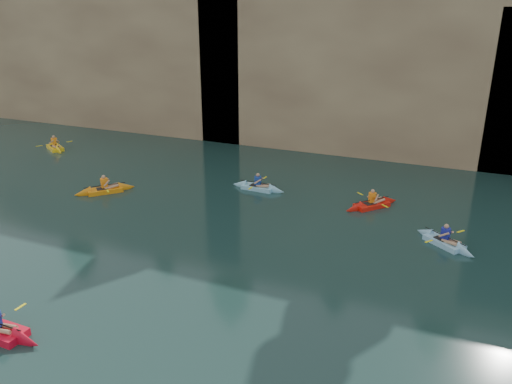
% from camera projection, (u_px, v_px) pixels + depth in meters
% --- Properties ---
extents(ground, '(160.00, 160.00, 0.00)m').
position_uv_depth(ground, '(152.00, 335.00, 15.28)').
color(ground, black).
rests_on(ground, ground).
extents(cliff, '(70.00, 16.00, 12.00)m').
position_uv_depth(cliff, '(365.00, 53.00, 39.04)').
color(cliff, tan).
rests_on(cliff, ground).
extents(cliff_slab_west, '(26.00, 2.40, 10.56)m').
position_uv_depth(cliff_slab_west, '(99.00, 61.00, 40.27)').
color(cliff_slab_west, tan).
rests_on(cliff_slab_west, ground).
extents(cliff_slab_center, '(24.00, 2.40, 11.40)m').
position_uv_depth(cliff_slab_center, '(373.00, 69.00, 32.03)').
color(cliff_slab_center, tan).
rests_on(cliff_slab_center, ground).
extents(sea_cave_west, '(4.50, 1.00, 4.00)m').
position_uv_depth(sea_cave_west, '(118.00, 105.00, 40.12)').
color(sea_cave_west, black).
rests_on(sea_cave_west, ground).
extents(sea_cave_center, '(3.50, 1.00, 3.20)m').
position_uv_depth(sea_cave_center, '(281.00, 125.00, 35.11)').
color(sea_cave_center, black).
rests_on(sea_cave_center, ground).
extents(sea_cave_east, '(5.00, 1.00, 4.50)m').
position_uv_depth(sea_cave_east, '(501.00, 135.00, 29.73)').
color(sea_cave_east, black).
rests_on(sea_cave_east, ground).
extents(kayaker_orange, '(2.69, 2.90, 1.23)m').
position_uv_depth(kayaker_orange, '(105.00, 190.00, 26.94)').
color(kayaker_orange, orange).
rests_on(kayaker_orange, ground).
extents(kayaker_ltblue_near, '(2.83, 2.39, 1.19)m').
position_uv_depth(kayaker_ltblue_near, '(444.00, 242.00, 21.00)').
color(kayaker_ltblue_near, '#86BFE0').
rests_on(kayaker_ltblue_near, ground).
extents(kayaker_red_far, '(2.59, 2.92, 1.18)m').
position_uv_depth(kayaker_red_far, '(372.00, 204.00, 24.96)').
color(kayaker_red_far, red).
rests_on(kayaker_red_far, ground).
extents(kayaker_yellow, '(3.01, 2.23, 1.26)m').
position_uv_depth(kayaker_yellow, '(55.00, 147.00, 35.04)').
color(kayaker_yellow, yellow).
rests_on(kayaker_yellow, ground).
extents(kayaker_ltblue_mid, '(3.11, 2.33, 1.18)m').
position_uv_depth(kayaker_ltblue_mid, '(258.00, 187.00, 27.36)').
color(kayaker_ltblue_mid, '#86C8E1').
rests_on(kayaker_ltblue_mid, ground).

